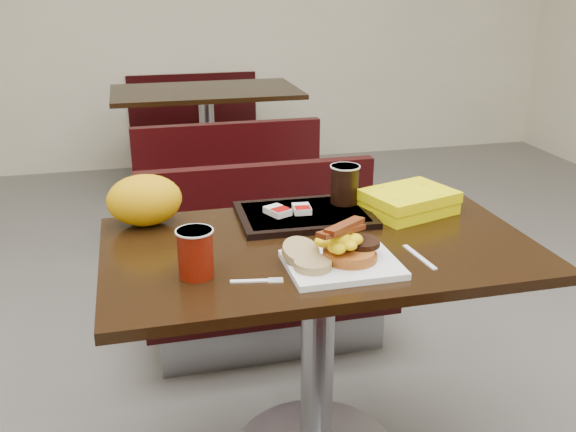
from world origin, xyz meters
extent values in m
cube|color=white|center=(0.01, -0.16, 0.76)|extent=(0.29, 0.22, 0.02)
cylinder|color=#AA4C1C|center=(0.04, -0.15, 0.78)|extent=(0.15, 0.15, 0.03)
cylinder|color=black|center=(0.07, -0.14, 0.80)|extent=(0.10, 0.10, 0.01)
ellipsoid|color=yellow|center=(0.00, -0.17, 0.82)|extent=(0.12, 0.11, 0.05)
cylinder|color=tan|center=(-0.07, -0.18, 0.78)|extent=(0.10, 0.10, 0.02)
cylinder|color=tan|center=(-0.09, -0.13, 0.79)|extent=(0.13, 0.13, 0.06)
cylinder|color=#9A1305|center=(-0.36, -0.12, 0.81)|extent=(0.09, 0.09, 0.12)
cube|color=white|center=(0.23, -0.16, 0.75)|extent=(0.03, 0.16, 0.00)
cube|color=#C33208|center=(-0.10, -0.04, 0.76)|extent=(0.05, 0.05, 0.01)
cube|color=#8C0504|center=(-0.12, 0.11, 0.75)|extent=(0.04, 0.03, 0.01)
cube|color=black|center=(0.01, 0.21, 0.76)|extent=(0.41, 0.30, 0.02)
cube|color=silver|center=(-0.07, 0.21, 0.78)|extent=(0.08, 0.09, 0.02)
cube|color=silver|center=(0.00, 0.21, 0.78)|extent=(0.06, 0.08, 0.02)
cylinder|color=black|center=(0.16, 0.26, 0.83)|extent=(0.11, 0.11, 0.12)
cube|color=#EFE103|center=(0.34, 0.17, 0.79)|extent=(0.31, 0.27, 0.07)
ellipsoid|color=#E09907|center=(-0.47, 0.27, 0.83)|extent=(0.26, 0.23, 0.15)
camera|label=1|loc=(-0.49, -1.59, 1.47)|focal=40.15mm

